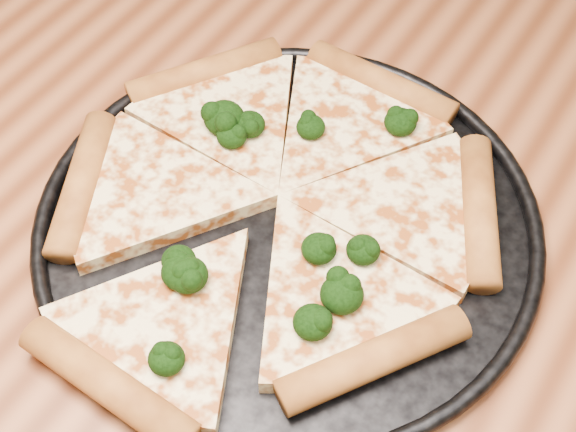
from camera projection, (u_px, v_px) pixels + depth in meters
The scene contains 4 objects.
dining_table at pixel (331, 277), 0.74m from camera, with size 1.20×0.90×0.75m.
pizza_pan at pixel (288, 222), 0.65m from camera, with size 0.40×0.40×0.02m.
pizza at pixel (273, 203), 0.65m from camera, with size 0.37×0.38×0.03m.
broccoli_florets at pixel (261, 219), 0.63m from camera, with size 0.20×0.30×0.03m.
Camera 1 is at (0.19, -0.36, 1.28)m, focal length 52.33 mm.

